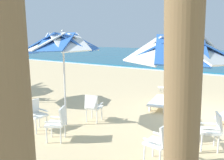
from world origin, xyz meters
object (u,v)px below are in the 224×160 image
beach_umbrella_0 (179,49)px  beach_umbrella_1 (63,43)px  beach_umbrella_2 (8,48)px  plastic_chair_6 (23,89)px  plastic_chair_2 (212,129)px  plastic_chair_3 (58,122)px  plastic_chair_1 (183,121)px  sun_lounger_1 (162,98)px  plastic_chair_5 (36,113)px  plastic_chair_0 (160,141)px  plastic_chair_4 (93,106)px  palm_tree_0 (187,9)px

beach_umbrella_0 → beach_umbrella_1: bearing=-177.8°
beach_umbrella_0 → beach_umbrella_2: bearing=177.5°
beach_umbrella_1 → plastic_chair_6: (-3.51, 0.96, -1.92)m
plastic_chair_2 → beach_umbrella_2: beach_umbrella_2 is taller
beach_umbrella_0 → plastic_chair_3: size_ratio=3.12×
beach_umbrella_0 → plastic_chair_2: 2.07m
plastic_chair_1 → sun_lounger_1: bearing=122.2°
plastic_chair_2 → plastic_chair_5: 4.58m
beach_umbrella_0 → plastic_chair_0: size_ratio=3.12×
plastic_chair_4 → beach_umbrella_2: (-3.97, -0.28, 1.69)m
plastic_chair_0 → beach_umbrella_1: bearing=172.5°
plastic_chair_2 → palm_tree_0: 4.12m
palm_tree_0 → plastic_chair_3: bearing=154.6°
beach_umbrella_0 → palm_tree_0: bearing=-70.4°
beach_umbrella_0 → plastic_chair_5: beach_umbrella_0 is taller
plastic_chair_1 → plastic_chair_5: same height
sun_lounger_1 → palm_tree_0: 7.08m
beach_umbrella_1 → palm_tree_0: palm_tree_0 is taller
beach_umbrella_1 → plastic_chair_3: (0.61, -0.84, -1.92)m
plastic_chair_0 → plastic_chair_2: (0.74, 1.29, 0.00)m
plastic_chair_2 → plastic_chair_5: same height
plastic_chair_5 → beach_umbrella_2: bearing=159.3°
plastic_chair_0 → plastic_chair_4: same height
beach_umbrella_0 → plastic_chair_3: beach_umbrella_0 is taller
plastic_chair_6 → palm_tree_0: size_ratio=0.20×
beach_umbrella_0 → plastic_chair_5: size_ratio=3.12×
beach_umbrella_1 → palm_tree_0: size_ratio=0.64×
beach_umbrella_0 → palm_tree_0: (0.95, -2.67, 0.46)m
beach_umbrella_1 → plastic_chair_5: bearing=-119.2°
plastic_chair_4 → plastic_chair_3: bearing=-84.7°
beach_umbrella_0 → plastic_chair_6: (-6.75, 0.83, -1.82)m
beach_umbrella_0 → plastic_chair_1: beach_umbrella_0 is taller
plastic_chair_1 → plastic_chair_2: (0.71, -0.08, 0.00)m
beach_umbrella_2 → palm_tree_0: bearing=-21.1°
plastic_chair_1 → plastic_chair_5: 3.95m
beach_umbrella_0 → beach_umbrella_2: beach_umbrella_0 is taller
plastic_chair_1 → beach_umbrella_1: size_ratio=0.31×
plastic_chair_0 → plastic_chair_6: 6.78m
beach_umbrella_0 → plastic_chair_5: bearing=-166.6°
plastic_chair_2 → plastic_chair_5: size_ratio=1.00×
plastic_chair_1 → plastic_chair_2: same height
plastic_chair_6 → plastic_chair_1: bearing=-0.0°
plastic_chair_6 → sun_lounger_1: bearing=27.0°
beach_umbrella_0 → beach_umbrella_2: size_ratio=1.07×
plastic_chair_4 → palm_tree_0: bearing=-41.1°
plastic_chair_2 → plastic_chair_5: bearing=-159.3°
plastic_chair_6 → sun_lounger_1: 5.67m
plastic_chair_3 → beach_umbrella_1: bearing=126.0°
plastic_chair_4 → palm_tree_0: (3.72, -3.24, 2.29)m
plastic_chair_2 → plastic_chair_4: same height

